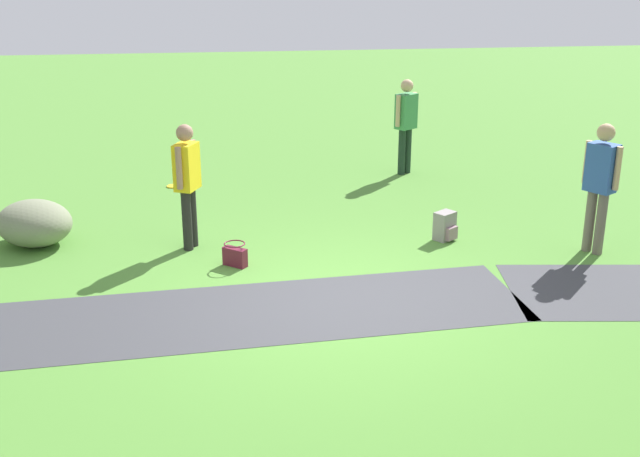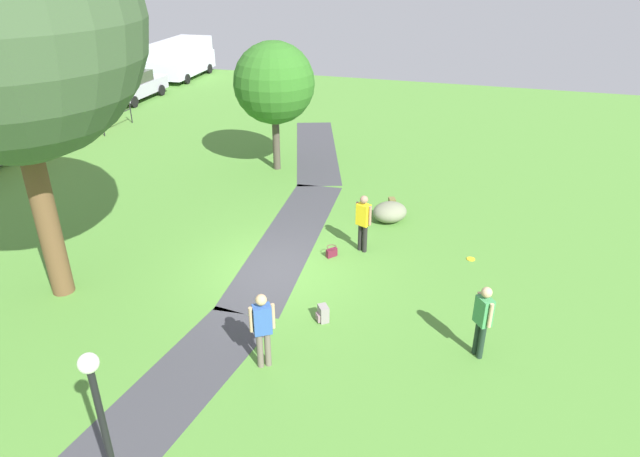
{
  "view_description": "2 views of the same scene",
  "coord_description": "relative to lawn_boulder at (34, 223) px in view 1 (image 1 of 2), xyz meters",
  "views": [
    {
      "loc": [
        1.31,
        8.17,
        3.81
      ],
      "look_at": [
        0.26,
        0.38,
        1.03
      ],
      "focal_mm": 44.26,
      "sensor_mm": 36.0,
      "label": 1
    },
    {
      "loc": [
        -11.98,
        -4.75,
        7.8
      ],
      "look_at": [
        0.79,
        -1.01,
        1.01
      ],
      "focal_mm": 31.49,
      "sensor_mm": 36.0,
      "label": 2
    }
  ],
  "objects": [
    {
      "name": "footpath_segment_mid",
      "position": [
        -1.9,
        2.64,
        -0.3
      ],
      "size": [
        8.09,
        2.15,
        0.01
      ],
      "color": "#3C3D42",
      "rests_on": "ground"
    },
    {
      "name": "ground_plane",
      "position": [
        -3.82,
        2.39,
        -0.31
      ],
      "size": [
        48.0,
        48.0,
        0.0
      ],
      "primitive_type": "plane",
      "color": "#508835"
    },
    {
      "name": "woman_with_handbag",
      "position": [
        -2.11,
        0.41,
        0.68
      ],
      "size": [
        0.36,
        0.48,
        1.7
      ],
      "color": "black",
      "rests_on": "ground"
    },
    {
      "name": "frisbee_on_grass",
      "position": [
        -1.75,
        -2.59,
        -0.3
      ],
      "size": [
        0.23,
        0.23,
        0.02
      ],
      "color": "yellow",
      "rests_on": "ground"
    },
    {
      "name": "man_near_boulder",
      "position": [
        -7.43,
        1.29,
        0.71
      ],
      "size": [
        0.4,
        0.45,
        1.74
      ],
      "color": "#6A5F55",
      "rests_on": "ground"
    },
    {
      "name": "lawn_boulder",
      "position": [
        0.0,
        0.0,
        0.0
      ],
      "size": [
        1.45,
        1.45,
        0.62
      ],
      "color": "gray",
      "rests_on": "ground"
    },
    {
      "name": "passerby_on_path",
      "position": [
        -5.86,
        -2.92,
        0.67
      ],
      "size": [
        0.44,
        0.41,
        1.69
      ],
      "color": "#1D3124",
      "rests_on": "ground"
    },
    {
      "name": "handbag_on_grass",
      "position": [
        -2.68,
        1.15,
        -0.17
      ],
      "size": [
        0.38,
        0.38,
        0.31
      ],
      "color": "maroon",
      "rests_on": "ground"
    },
    {
      "name": "spare_backpack_on_lawn",
      "position": [
        -5.61,
        0.56,
        -0.11
      ],
      "size": [
        0.35,
        0.35,
        0.4
      ],
      "color": "gray",
      "rests_on": "ground"
    }
  ]
}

